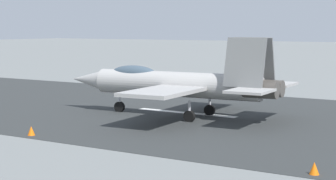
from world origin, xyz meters
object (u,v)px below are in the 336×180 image
at_px(crew_person, 105,81).
at_px(marker_cone_near, 314,168).
at_px(fighter_jet, 178,83).
at_px(marker_cone_mid, 31,131).

distance_m(crew_person, marker_cone_near, 35.65).
height_order(fighter_jet, crew_person, fighter_jet).
distance_m(marker_cone_near, marker_cone_mid, 16.55).
bearing_deg(marker_cone_mid, fighter_jet, -108.34).
relative_size(crew_person, marker_cone_near, 2.92).
bearing_deg(fighter_jet, crew_person, -36.01).
bearing_deg(marker_cone_near, fighter_jet, -38.66).
bearing_deg(marker_cone_mid, marker_cone_near, 180.00).
bearing_deg(marker_cone_mid, crew_person, -61.29).
relative_size(fighter_jet, marker_cone_near, 30.31).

